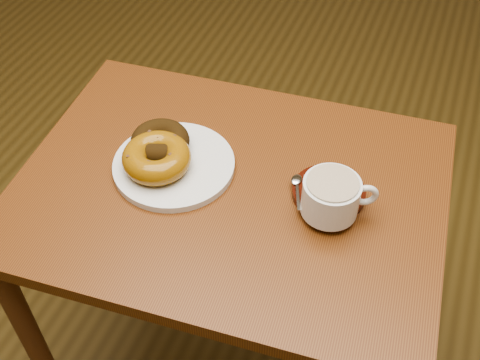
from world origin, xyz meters
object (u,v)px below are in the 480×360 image
(cafe_table, at_px, (231,225))
(coffee_cup, at_px, (332,196))
(donut_plate, at_px, (174,165))
(saucer, at_px, (329,192))

(cafe_table, xyz_separation_m, coffee_cup, (0.19, -0.01, 0.17))
(cafe_table, relative_size, coffee_cup, 6.42)
(donut_plate, bearing_deg, saucer, 7.11)
(donut_plate, distance_m, coffee_cup, 0.31)
(cafe_table, distance_m, saucer, 0.22)
(saucer, distance_m, coffee_cup, 0.06)
(donut_plate, xyz_separation_m, coffee_cup, (0.30, -0.01, 0.04))
(saucer, xyz_separation_m, coffee_cup, (0.01, -0.05, 0.04))
(saucer, bearing_deg, coffee_cup, -73.38)
(donut_plate, relative_size, saucer, 1.74)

